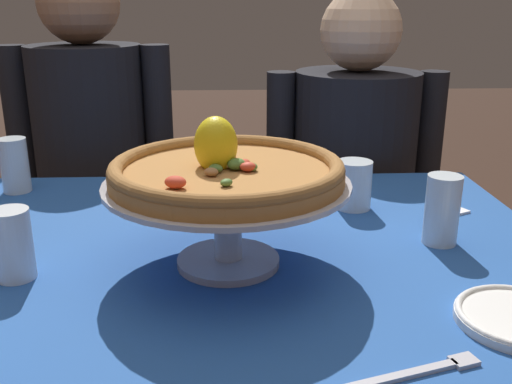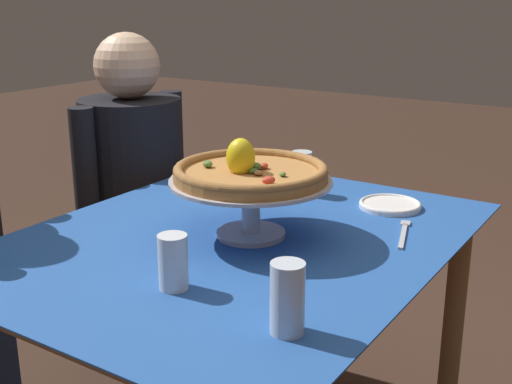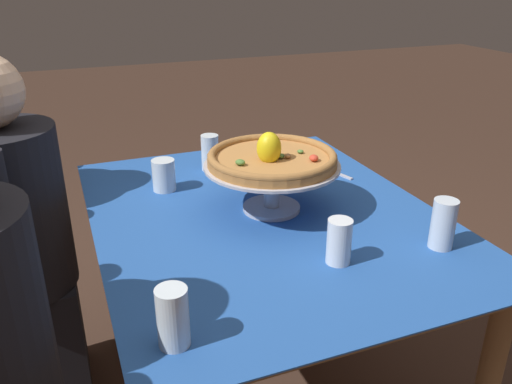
% 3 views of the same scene
% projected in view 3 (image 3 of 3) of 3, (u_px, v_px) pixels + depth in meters
% --- Properties ---
extents(dining_table, '(1.22, 0.97, 0.75)m').
position_uv_depth(dining_table, '(265.00, 245.00, 1.57)').
color(dining_table, olive).
rests_on(dining_table, ground).
extents(pizza_stand, '(0.39, 0.39, 0.14)m').
position_uv_depth(pizza_stand, '(272.00, 176.00, 1.51)').
color(pizza_stand, '#B7B7C1').
rests_on(pizza_stand, dining_table).
extents(pizza, '(0.37, 0.37, 0.10)m').
position_uv_depth(pizza, '(272.00, 157.00, 1.48)').
color(pizza, '#AD753D').
rests_on(pizza, pizza_stand).
extents(water_glass_front_left, '(0.06, 0.06, 0.13)m').
position_uv_depth(water_glass_front_left, '(443.00, 227.00, 1.32)').
color(water_glass_front_left, silver).
rests_on(water_glass_front_left, dining_table).
extents(water_glass_side_right, '(0.06, 0.06, 0.13)m').
position_uv_depth(water_glass_side_right, '(210.00, 155.00, 1.83)').
color(water_glass_side_right, silver).
rests_on(water_glass_side_right, dining_table).
extents(water_glass_back_right, '(0.07, 0.07, 0.10)m').
position_uv_depth(water_glass_back_right, '(164.00, 177.00, 1.67)').
color(water_glass_back_right, silver).
rests_on(water_glass_back_right, dining_table).
extents(water_glass_back_left, '(0.06, 0.06, 0.12)m').
position_uv_depth(water_glass_back_left, '(173.00, 321.00, 0.98)').
color(water_glass_back_left, silver).
rests_on(water_glass_back_left, dining_table).
extents(water_glass_side_left, '(0.06, 0.06, 0.11)m').
position_uv_depth(water_glass_side_left, '(339.00, 244.00, 1.26)').
color(water_glass_side_left, white).
rests_on(water_glass_side_left, dining_table).
extents(side_plate, '(0.17, 0.17, 0.02)m').
position_uv_depth(side_plate, '(280.00, 156.00, 1.95)').
color(side_plate, white).
rests_on(side_plate, dining_table).
extents(dinner_fork, '(0.19, 0.08, 0.01)m').
position_uv_depth(dinner_fork, '(328.00, 170.00, 1.84)').
color(dinner_fork, '#B7B7C1').
rests_on(dinner_fork, dining_table).
extents(sugar_packet, '(0.06, 0.05, 0.00)m').
position_uv_depth(sugar_packet, '(163.00, 166.00, 1.88)').
color(sugar_packet, white).
rests_on(sugar_packet, dining_table).
extents(diner_right, '(0.51, 0.35, 1.20)m').
position_uv_depth(diner_right, '(16.00, 246.00, 1.68)').
color(diner_right, black).
rests_on(diner_right, ground).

